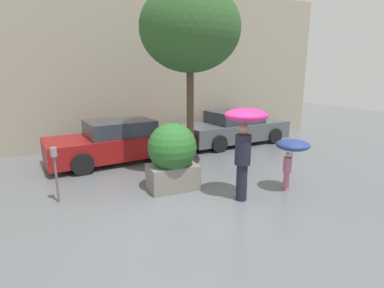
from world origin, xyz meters
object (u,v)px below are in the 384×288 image
Objects in this scene: parked_car_far at (234,128)px; person_adult at (245,131)px; parked_car_near at (120,142)px; person_child at (292,148)px; planter_box at (172,155)px; parking_meter at (55,163)px; street_tree at (190,29)px.

person_adult is at bearing 144.23° from parked_car_far.
parked_car_near is at bearing 73.21° from person_adult.
person_adult is 1.41m from person_child.
planter_box is 0.80× the size of person_adult.
person_adult is 4.20m from parking_meter.
planter_box is 1.88m from person_adult.
person_child is at bearing -43.89° from person_adult.
person_adult reaches higher than person_child.
person_child is 5.18m from parked_car_far.
parked_car_near is 4.17m from street_tree.
parking_meter is (-6.63, -3.45, 0.29)m from parked_car_far.
planter_box is 1.30× the size of person_child.
person_adult is 5.71m from parked_car_far.
street_tree is 4.87m from parking_meter.
person_child is at bearing -16.19° from parking_meter.
street_tree reaches higher than person_adult.
planter_box is 1.32× the size of parking_meter.
planter_box is at bearing 126.27° from parked_car_far.
parked_car_far is at bearing -90.11° from parked_car_near.
planter_box is 0.36× the size of parked_car_far.
planter_box reaches higher than parking_meter.
person_child is (2.58, -1.25, 0.19)m from planter_box.
street_tree is at bearing 54.07° from person_adult.
street_tree reaches higher than parked_car_far.
parking_meter is at bearing -161.67° from person_child.
street_tree reaches higher than parked_car_near.
parking_meter is (-3.88, 1.45, -0.68)m from person_adult.
person_adult is at bearing -163.05° from parked_car_near.
parked_car_near and parked_car_far have the same top height.
person_child is 5.41m from parking_meter.
person_child is 4.16m from street_tree.
parked_car_far is 3.68× the size of parking_meter.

